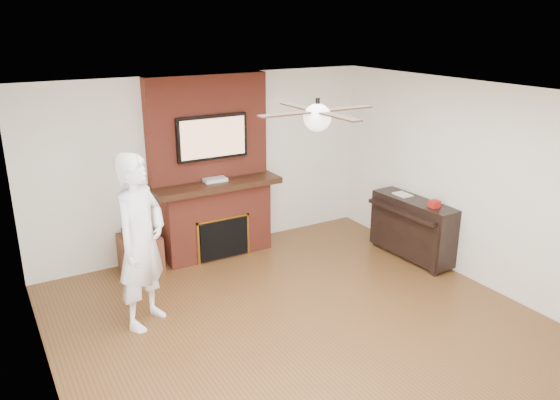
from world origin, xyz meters
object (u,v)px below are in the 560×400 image
fireplace (213,185)px  piano (413,227)px  side_table (140,251)px  person (141,242)px

fireplace → piano: 2.83m
side_table → piano: size_ratio=0.44×
fireplace → piano: (2.29, -1.56, -0.54)m
person → piano: (3.72, -0.17, -0.50)m
fireplace → side_table: 1.32m
fireplace → person: 2.00m
fireplace → piano: bearing=-34.3°
fireplace → side_table: size_ratio=4.29×
person → piano: bearing=-41.0°
person → piano: size_ratio=1.46×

